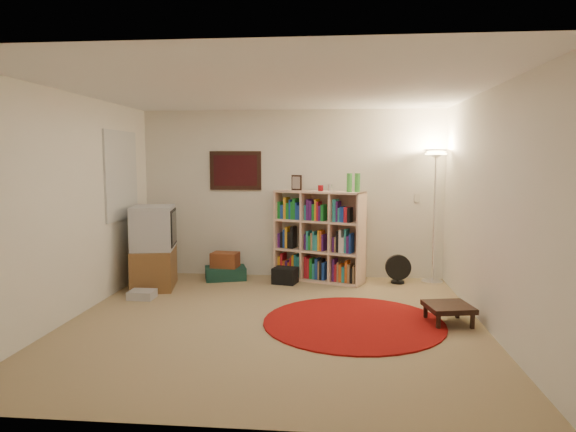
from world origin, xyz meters
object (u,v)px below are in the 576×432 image
object	(u,v)px
bookshelf	(318,237)
tv_stand	(154,248)
floor_lamp	(435,172)
floor_fan	(398,269)
suitcase	(226,273)
side_table	(449,308)

from	to	relation	value
bookshelf	tv_stand	world-z (taller)	bookshelf
floor_lamp	tv_stand	world-z (taller)	floor_lamp
floor_fan	suitcase	xyz separation A→B (m)	(-2.51, 0.01, -0.12)
bookshelf	floor_fan	world-z (taller)	bookshelf
floor_fan	tv_stand	xyz separation A→B (m)	(-3.39, -0.54, 0.34)
floor_fan	side_table	xyz separation A→B (m)	(0.33, -1.79, -0.03)
bookshelf	floor_fan	distance (m)	1.23
suitcase	side_table	world-z (taller)	side_table
suitcase	side_table	bearing A→B (deg)	-49.68
floor_fan	bookshelf	bearing A→B (deg)	173.71
bookshelf	floor_lamp	size ratio (longest dim) A/B	0.83
tv_stand	suitcase	distance (m)	1.13
bookshelf	suitcase	xyz separation A→B (m)	(-1.36, -0.08, -0.54)
side_table	bookshelf	bearing A→B (deg)	128.11
floor_fan	suitcase	bearing A→B (deg)	178.23
bookshelf	floor_fan	size ratio (longest dim) A/B	3.80
bookshelf	side_table	xyz separation A→B (m)	(1.48, -1.88, -0.46)
floor_lamp	side_table	xyz separation A→B (m)	(-0.17, -1.87, -1.41)
floor_fan	side_table	size ratio (longest dim) A/B	0.77
bookshelf	side_table	world-z (taller)	bookshelf
floor_lamp	floor_fan	bearing A→B (deg)	-169.93
floor_fan	side_table	world-z (taller)	floor_fan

